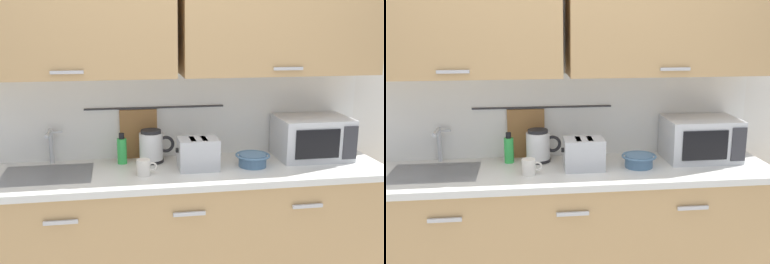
# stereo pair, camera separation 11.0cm
# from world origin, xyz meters

# --- Properties ---
(counter_unit) EXTENTS (2.53, 0.64, 0.90)m
(counter_unit) POSITION_xyz_m (-0.01, 0.30, 0.46)
(counter_unit) COLOR tan
(counter_unit) RESTS_ON ground
(back_wall_assembly) EXTENTS (3.70, 0.41, 2.50)m
(back_wall_assembly) POSITION_xyz_m (-0.00, 0.53, 1.52)
(back_wall_assembly) COLOR silver
(back_wall_assembly) RESTS_ON ground
(sink_faucet) EXTENTS (0.09, 0.17, 0.22)m
(sink_faucet) POSITION_xyz_m (-0.79, 0.53, 1.04)
(sink_faucet) COLOR #B2B5BA
(sink_faucet) RESTS_ON counter_unit
(microwave) EXTENTS (0.46, 0.35, 0.27)m
(microwave) POSITION_xyz_m (0.88, 0.41, 1.04)
(microwave) COLOR silver
(microwave) RESTS_ON counter_unit
(electric_kettle) EXTENTS (0.23, 0.16, 0.21)m
(electric_kettle) POSITION_xyz_m (-0.16, 0.48, 1.00)
(electric_kettle) COLOR black
(electric_kettle) RESTS_ON counter_unit
(dish_soap_bottle) EXTENTS (0.06, 0.06, 0.20)m
(dish_soap_bottle) POSITION_xyz_m (-0.35, 0.47, 0.99)
(dish_soap_bottle) COLOR green
(dish_soap_bottle) RESTS_ON counter_unit
(mug_near_sink) EXTENTS (0.12, 0.08, 0.09)m
(mug_near_sink) POSITION_xyz_m (-0.23, 0.22, 0.95)
(mug_near_sink) COLOR silver
(mug_near_sink) RESTS_ON counter_unit
(mixing_bowl) EXTENTS (0.21, 0.21, 0.08)m
(mixing_bowl) POSITION_xyz_m (0.44, 0.28, 0.94)
(mixing_bowl) COLOR #4C7093
(mixing_bowl) RESTS_ON counter_unit
(toaster) EXTENTS (0.26, 0.17, 0.19)m
(toaster) POSITION_xyz_m (0.10, 0.28, 1.00)
(toaster) COLOR #B7BABF
(toaster) RESTS_ON counter_unit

